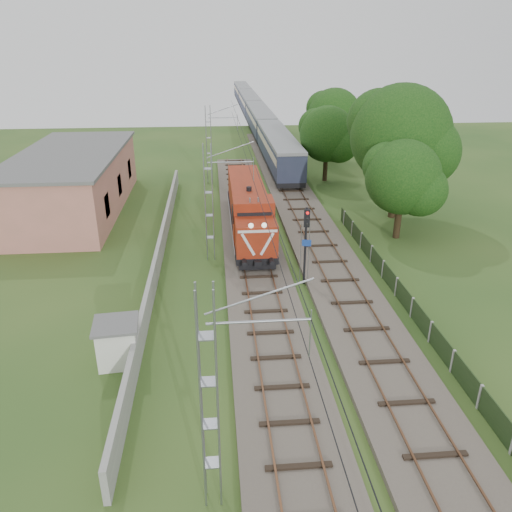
{
  "coord_description": "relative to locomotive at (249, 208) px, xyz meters",
  "views": [
    {
      "loc": [
        -2.64,
        -20.14,
        14.15
      ],
      "look_at": [
        -0.26,
        7.14,
        2.2
      ],
      "focal_mm": 35.0,
      "sensor_mm": 36.0,
      "label": 1
    }
  ],
  "objects": [
    {
      "name": "coach_rake",
      "position": [
        5.0,
        55.0,
        0.38
      ],
      "size": [
        2.99,
        89.35,
        3.46
      ],
      "color": "black",
      "rests_on": "ground"
    },
    {
      "name": "ground",
      "position": [
        0.0,
        -16.72,
        -2.11
      ],
      "size": [
        140.0,
        140.0,
        0.0
      ],
      "primitive_type": "plane",
      "color": "#284B1C",
      "rests_on": "ground"
    },
    {
      "name": "locomotive",
      "position": [
        0.0,
        0.0,
        0.0
      ],
      "size": [
        2.77,
        15.84,
        4.02
      ],
      "color": "black",
      "rests_on": "ground"
    },
    {
      "name": "boundary_wall",
      "position": [
        -6.5,
        -4.72,
        -1.36
      ],
      "size": [
        0.25,
        40.0,
        1.5
      ],
      "primitive_type": "cube",
      "color": "#9E9E99",
      "rests_on": "ground"
    },
    {
      "name": "station_building",
      "position": [
        -15.0,
        7.28,
        0.53
      ],
      "size": [
        8.4,
        20.4,
        5.22
      ],
      "color": "tan",
      "rests_on": "ground"
    },
    {
      "name": "signal_post",
      "position": [
        2.79,
        -9.25,
        1.35
      ],
      "size": [
        0.55,
        0.43,
        5.03
      ],
      "color": "black",
      "rests_on": "ground"
    },
    {
      "name": "tree_a",
      "position": [
        11.38,
        -1.91,
        2.61
      ],
      "size": [
        5.83,
        5.55,
        7.56
      ],
      "color": "#362516",
      "rests_on": "ground"
    },
    {
      "name": "track_main",
      "position": [
        0.0,
        -9.72,
        -1.92
      ],
      "size": [
        4.2,
        70.0,
        0.45
      ],
      "color": "#6B6054",
      "rests_on": "ground"
    },
    {
      "name": "tree_b",
      "position": [
        12.69,
        2.86,
        4.8
      ],
      "size": [
        8.54,
        8.13,
        11.07
      ],
      "color": "#362516",
      "rests_on": "ground"
    },
    {
      "name": "fence",
      "position": [
        8.0,
        -13.72,
        -1.51
      ],
      "size": [
        0.12,
        32.0,
        1.2
      ],
      "color": "black",
      "rests_on": "ground"
    },
    {
      "name": "tree_d",
      "position": [
        12.3,
        24.34,
        3.42
      ],
      "size": [
        6.83,
        6.51,
        8.86
      ],
      "color": "#362516",
      "rests_on": "ground"
    },
    {
      "name": "relay_hut",
      "position": [
        -7.4,
        -16.55,
        -1.04
      ],
      "size": [
        2.24,
        2.24,
        2.12
      ],
      "color": "silver",
      "rests_on": "ground"
    },
    {
      "name": "tree_c",
      "position": [
        9.47,
        15.25,
        2.82
      ],
      "size": [
        6.09,
        5.8,
        7.89
      ],
      "color": "#362516",
      "rests_on": "ground"
    },
    {
      "name": "track_side",
      "position": [
        5.0,
        3.28,
        -1.92
      ],
      "size": [
        4.2,
        80.0,
        0.45
      ],
      "color": "#6B6054",
      "rests_on": "ground"
    },
    {
      "name": "catenary",
      "position": [
        -2.95,
        -4.72,
        1.94
      ],
      "size": [
        3.31,
        70.0,
        8.0
      ],
      "color": "gray",
      "rests_on": "ground"
    }
  ]
}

